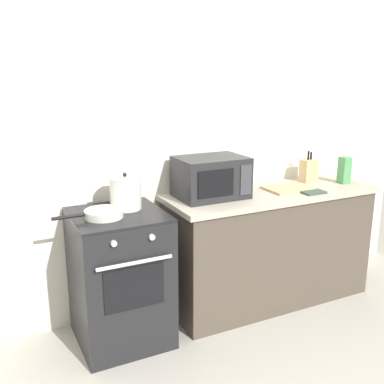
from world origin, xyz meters
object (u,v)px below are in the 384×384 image
cutting_board (288,188)px  pasta_box (344,170)px  oven_mitt (312,192)px  stock_pot (125,193)px  stove (120,278)px  microwave (211,177)px  knife_block (309,170)px  frying_pan (103,214)px

cutting_board → pasta_box: pasta_box is taller
oven_mitt → stock_pot: bearing=170.6°
stove → microwave: bearing=6.1°
knife_block → oven_mitt: size_ratio=1.47×
frying_pan → stove: bearing=21.7°
frying_pan → pasta_box: bearing=0.4°
cutting_board → pasta_box: (0.55, -0.03, 0.10)m
frying_pan → cutting_board: 1.50m
cutting_board → knife_block: knife_block is taller
stock_pot → pasta_box: stock_pot is taller
stock_pot → knife_block: size_ratio=1.14×
stove → knife_block: (1.71, 0.14, 0.56)m
stove → stock_pot: stock_pot is taller
frying_pan → oven_mitt: (1.60, -0.12, -0.02)m
stock_pot → cutting_board: (1.31, -0.07, -0.10)m
frying_pan → oven_mitt: 1.61m
frying_pan → knife_block: bearing=5.8°
stove → pasta_box: size_ratio=4.18×
microwave → cutting_board: 0.67m
pasta_box → oven_mitt: 0.48m
stock_pot → knife_block: knife_block is taller
cutting_board → microwave: bearing=173.2°
microwave → frying_pan: bearing=-171.9°
pasta_box → knife_block: bearing=143.5°
pasta_box → stove: bearing=179.1°
frying_pan → knife_block: 1.83m
stove → stock_pot: (0.09, 0.08, 0.57)m
stove → cutting_board: cutting_board is taller
pasta_box → cutting_board: bearing=176.9°
cutting_board → pasta_box: 0.56m
microwave → pasta_box: bearing=-5.1°
oven_mitt → stove: bearing=173.9°
cutting_board → stove: bearing=-180.0°
cutting_board → oven_mitt: cutting_board is taller
cutting_board → stock_pot: bearing=176.8°
stock_pot → knife_block: 1.63m
frying_pan → oven_mitt: size_ratio=2.48×
stock_pot → microwave: (0.66, 0.00, 0.04)m
frying_pan → cutting_board: bearing=1.7°
cutting_board → knife_block: 0.36m
knife_block → microwave: bearing=-176.3°
stock_pot → frying_pan: 0.24m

